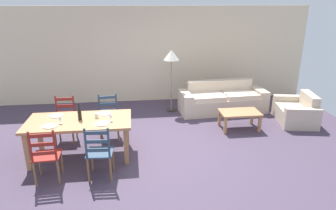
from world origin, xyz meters
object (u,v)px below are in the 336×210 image
object	(u,v)px
coffee_cup_primary	(97,116)
couch	(222,100)
dining_chair_far_left	(65,119)
wine_bottle	(80,114)
wine_glass_near_right	(111,116)
coffee_table	(240,114)
standing_lamp	(171,59)
dining_table	(79,124)
wine_glass_near_left	(60,118)
dining_chair_near_left	(46,155)
dining_chair_near_right	(99,152)
armchair_upholstered	(298,112)
dining_chair_far_right	(109,117)

from	to	relation	value
coffee_cup_primary	couch	xyz separation A→B (m)	(3.05, 2.06, -0.50)
dining_chair_far_left	coffee_cup_primary	bearing A→B (deg)	-43.54
wine_bottle	wine_glass_near_right	xyz separation A→B (m)	(0.57, -0.13, -0.01)
coffee_table	standing_lamp	size ratio (longest dim) A/B	0.55
dining_table	wine_glass_near_left	world-z (taller)	wine_glass_near_left
dining_table	standing_lamp	size ratio (longest dim) A/B	1.16
wine_glass_near_right	couch	distance (m)	3.62
dining_chair_near_left	dining_chair_near_right	size ratio (longest dim) A/B	1.00
wine_bottle	couch	size ratio (longest dim) A/B	0.14
dining_chair_near_right	wine_glass_near_right	bearing A→B (deg)	75.73
dining_table	coffee_cup_primary	bearing A→B (deg)	12.91
dining_chair_near_left	coffee_table	bearing A→B (deg)	23.92
wine_glass_near_right	dining_chair_near_right	bearing A→B (deg)	-104.27
dining_chair_near_left	standing_lamp	bearing A→B (deg)	51.86
wine_glass_near_left	standing_lamp	distance (m)	3.41
wine_glass_near_left	coffee_table	size ratio (longest dim) A/B	0.18
wine_glass_near_right	couch	world-z (taller)	wine_glass_near_right
dining_chair_far_left	dining_chair_near_right	bearing A→B (deg)	-61.47
armchair_upholstered	couch	bearing A→B (deg)	148.90
dining_chair_near_right	standing_lamp	world-z (taller)	standing_lamp
coffee_table	wine_glass_near_right	bearing A→B (deg)	-159.76
dining_table	standing_lamp	bearing A→B (deg)	48.85
couch	armchair_upholstered	distance (m)	1.89
wine_glass_near_right	coffee_table	world-z (taller)	wine_glass_near_right
couch	wine_glass_near_right	bearing A→B (deg)	-140.84
dining_chair_far_right	wine_glass_near_left	distance (m)	1.26
wine_glass_near_right	armchair_upholstered	world-z (taller)	wine_glass_near_right
dining_table	dining_chair_near_left	size ratio (longest dim) A/B	1.98
wine_bottle	wine_glass_near_left	world-z (taller)	wine_bottle
dining_chair_far_left	dining_chair_near_left	bearing A→B (deg)	-89.68
dining_chair_far_left	wine_bottle	world-z (taller)	wine_bottle
standing_lamp	coffee_table	bearing A→B (deg)	-44.94
dining_table	dining_chair_far_right	bearing A→B (deg)	59.08
wine_glass_near_left	coffee_table	distance (m)	3.90
armchair_upholstered	standing_lamp	world-z (taller)	standing_lamp
dining_chair_far_right	wine_bottle	bearing A→B (deg)	-119.61
coffee_cup_primary	wine_glass_near_left	bearing A→B (deg)	-161.01
dining_chair_far_right	wine_glass_near_left	xyz separation A→B (m)	(-0.77, -0.93, 0.38)
dining_table	coffee_table	size ratio (longest dim) A/B	2.11
armchair_upholstered	dining_chair_far_left	bearing A→B (deg)	-176.05
couch	standing_lamp	distance (m)	1.76
armchair_upholstered	coffee_table	bearing A→B (deg)	-171.37
coffee_table	standing_lamp	bearing A→B (deg)	135.06
couch	dining_chair_near_left	bearing A→B (deg)	-142.34
dining_chair_near_left	dining_chair_near_right	xyz separation A→B (m)	(0.84, 0.00, 0.00)
coffee_cup_primary	coffee_table	world-z (taller)	coffee_cup_primary
dining_table	wine_glass_near_left	bearing A→B (deg)	-154.96
coffee_cup_primary	wine_bottle	bearing A→B (deg)	-166.29
wine_glass_near_left	wine_glass_near_right	bearing A→B (deg)	0.37
dining_chair_far_left	wine_bottle	xyz separation A→B (m)	(0.45, -0.77, 0.39)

